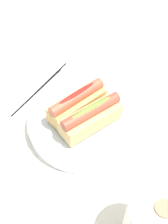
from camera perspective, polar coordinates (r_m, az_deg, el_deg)
name	(u,v)px	position (r m, az deg, el deg)	size (l,w,h in m)	color
ground_plane	(96,124)	(0.72, 2.43, -2.43)	(2.40, 2.40, 0.00)	silver
serving_bowl	(84,122)	(0.70, 0.00, -1.97)	(0.27, 0.27, 0.03)	silver
hotdog_front	(77,103)	(0.68, -1.37, 1.83)	(0.15, 0.06, 0.06)	tan
hotdog_back	(91,117)	(0.65, 1.43, -0.99)	(0.15, 0.06, 0.06)	#DBB270
chopstick_near	(38,91)	(0.81, -9.21, 4.20)	(0.01, 0.01, 0.22)	black
chopstick_far	(44,84)	(0.83, -7.92, 5.57)	(0.01, 0.01, 0.22)	black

